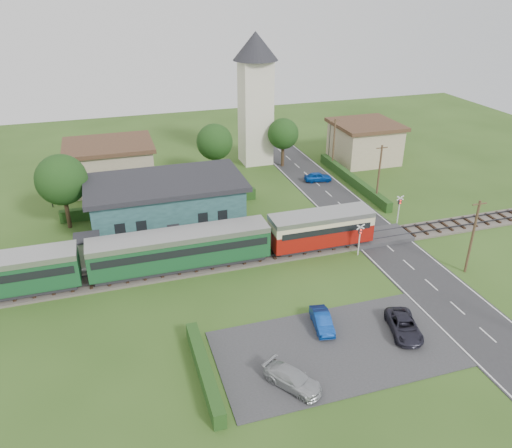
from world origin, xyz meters
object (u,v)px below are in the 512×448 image
object	(u,v)px
crossing_signal_near	(360,235)
pedestrian_far	(125,246)
house_west	(110,164)
car_park_dark	(404,326)
train	(144,254)
pedestrian_near	(237,230)
car_park_blue	(322,321)
crossing_signal_far	(399,205)
equipment_hut	(88,249)
station_building	(167,204)
house_east	(364,141)
car_park_silver	(293,379)
church_tower	(256,89)
car_on_road	(318,177)

from	to	relation	value
crossing_signal_near	pedestrian_far	bearing A→B (deg)	164.31
house_west	car_park_dark	bearing A→B (deg)	-62.62
train	car_park_dark	world-z (taller)	train
pedestrian_near	car_park_blue	bearing A→B (deg)	112.26
crossing_signal_far	pedestrian_near	world-z (taller)	crossing_signal_far
equipment_hut	station_building	distance (m)	9.92
car_park_blue	car_park_dark	bearing A→B (deg)	-13.98
house_east	pedestrian_far	distance (m)	39.37
car_park_silver	pedestrian_near	size ratio (longest dim) A/B	2.12
station_building	house_west	world-z (taller)	house_west
house_east	house_west	bearing A→B (deg)	178.36
church_tower	car_park_silver	world-z (taller)	church_tower
house_west	station_building	bearing A→B (deg)	-70.35
house_west	car_park_dark	size ratio (longest dim) A/B	2.51
crossing_signal_near	car_park_dark	size ratio (longest dim) A/B	0.76
train	church_tower	size ratio (longest dim) A/B	2.45
car_on_road	car_park_blue	bearing A→B (deg)	166.09
church_tower	pedestrian_near	xyz separation A→B (m)	(-9.00, -22.59, -8.81)
car_park_dark	crossing_signal_near	bearing A→B (deg)	93.98
church_tower	house_east	distance (m)	17.21
crossing_signal_near	pedestrian_near	size ratio (longest dim) A/B	1.70
house_east	pedestrian_near	world-z (taller)	house_east
train	crossing_signal_far	xyz separation A→B (m)	(26.89, 2.39, -0.04)
train	crossing_signal_near	world-z (taller)	train
car_on_road	equipment_hut	bearing A→B (deg)	123.81
car_park_blue	car_park_dark	xyz separation A→B (m)	(5.55, -2.40, 0.02)
train	house_east	bearing A→B (deg)	33.46
car_park_silver	pedestrian_near	bearing A→B (deg)	51.09
equipment_hut	train	world-z (taller)	train
house_east	car_park_dark	size ratio (longest dim) A/B	2.05
equipment_hut	house_east	size ratio (longest dim) A/B	0.29
church_tower	pedestrian_near	world-z (taller)	church_tower
church_tower	house_west	distance (m)	21.55
car_park_silver	train	bearing A→B (deg)	80.67
house_east	pedestrian_far	xyz separation A→B (m)	(-34.74, -18.47, -1.44)
car_park_silver	car_park_dark	bearing A→B (deg)	-19.15
car_park_dark	car_park_silver	bearing A→B (deg)	-149.95
church_tower	car_park_silver	bearing A→B (deg)	-104.16
train	car_on_road	bearing A→B (deg)	34.35
station_building	car_park_blue	bearing A→B (deg)	-67.32
car_park_blue	crossing_signal_far	bearing A→B (deg)	52.17
equipment_hut	house_east	bearing A→B (deg)	26.32
station_building	crossing_signal_near	size ratio (longest dim) A/B	4.88
station_building	crossing_signal_near	bearing A→B (deg)	-34.81
house_east	car_on_road	size ratio (longest dim) A/B	2.50
house_east	pedestrian_near	size ratio (longest dim) A/B	4.56
crossing_signal_near	car_park_silver	size ratio (longest dim) A/B	0.80
station_building	house_east	bearing A→B (deg)	23.44
station_building	crossing_signal_near	distance (m)	19.98
station_building	house_east	xyz separation A→B (m)	(30.00, 13.01, 0.10)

